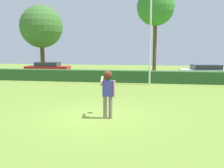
{
  "coord_description": "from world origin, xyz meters",
  "views": [
    {
      "loc": [
        2.04,
        -9.14,
        2.58
      ],
      "look_at": [
        0.44,
        0.87,
        1.15
      ],
      "focal_mm": 40.7,
      "sensor_mm": 36.0,
      "label": 1
    }
  ],
  "objects_px": {
    "frisbee": "(106,82)",
    "parked_car_white": "(206,71)",
    "person": "(108,88)",
    "willow_tree": "(156,7)",
    "lamppost": "(150,36)",
    "parked_car_red": "(48,68)",
    "maple_tree": "(41,27)"
  },
  "relations": [
    {
      "from": "lamppost",
      "to": "parked_car_red",
      "type": "bearing_deg",
      "value": 151.05
    },
    {
      "from": "frisbee",
      "to": "willow_tree",
      "type": "xyz_separation_m",
      "value": [
        1.97,
        15.27,
        5.12
      ]
    },
    {
      "from": "lamppost",
      "to": "frisbee",
      "type": "bearing_deg",
      "value": -100.87
    },
    {
      "from": "person",
      "to": "lamppost",
      "type": "xyz_separation_m",
      "value": [
        1.41,
        9.07,
        2.3
      ]
    },
    {
      "from": "person",
      "to": "willow_tree",
      "type": "height_order",
      "value": "willow_tree"
    },
    {
      "from": "lamppost",
      "to": "parked_car_red",
      "type": "distance_m",
      "value": 11.72
    },
    {
      "from": "parked_car_red",
      "to": "parked_car_white",
      "type": "distance_m",
      "value": 14.63
    },
    {
      "from": "willow_tree",
      "to": "parked_car_red",
      "type": "bearing_deg",
      "value": -172.32
    },
    {
      "from": "lamppost",
      "to": "parked_car_red",
      "type": "height_order",
      "value": "lamppost"
    },
    {
      "from": "maple_tree",
      "to": "willow_tree",
      "type": "distance_m",
      "value": 11.71
    },
    {
      "from": "frisbee",
      "to": "lamppost",
      "type": "relative_size",
      "value": 0.04
    },
    {
      "from": "parked_car_red",
      "to": "parked_car_white",
      "type": "xyz_separation_m",
      "value": [
        14.53,
        -1.73,
        0.0
      ]
    },
    {
      "from": "lamppost",
      "to": "willow_tree",
      "type": "height_order",
      "value": "willow_tree"
    },
    {
      "from": "lamppost",
      "to": "maple_tree",
      "type": "distance_m",
      "value": 13.38
    },
    {
      "from": "person",
      "to": "maple_tree",
      "type": "distance_m",
      "value": 19.3
    },
    {
      "from": "parked_car_white",
      "to": "willow_tree",
      "type": "relative_size",
      "value": 0.53
    },
    {
      "from": "parked_car_red",
      "to": "lamppost",
      "type": "bearing_deg",
      "value": -28.95
    },
    {
      "from": "willow_tree",
      "to": "frisbee",
      "type": "bearing_deg",
      "value": -97.36
    },
    {
      "from": "parked_car_white",
      "to": "maple_tree",
      "type": "relative_size",
      "value": 0.63
    },
    {
      "from": "person",
      "to": "parked_car_red",
      "type": "height_order",
      "value": "person"
    },
    {
      "from": "person",
      "to": "lamppost",
      "type": "distance_m",
      "value": 9.46
    },
    {
      "from": "parked_car_red",
      "to": "parked_car_white",
      "type": "relative_size",
      "value": 0.99
    },
    {
      "from": "person",
      "to": "lamppost",
      "type": "height_order",
      "value": "lamppost"
    },
    {
      "from": "lamppost",
      "to": "maple_tree",
      "type": "height_order",
      "value": "maple_tree"
    },
    {
      "from": "person",
      "to": "maple_tree",
      "type": "height_order",
      "value": "maple_tree"
    },
    {
      "from": "person",
      "to": "frisbee",
      "type": "bearing_deg",
      "value": 105.31
    },
    {
      "from": "willow_tree",
      "to": "person",
      "type": "bearing_deg",
      "value": -96.36
    },
    {
      "from": "lamppost",
      "to": "parked_car_red",
      "type": "relative_size",
      "value": 1.44
    },
    {
      "from": "frisbee",
      "to": "parked_car_white",
      "type": "relative_size",
      "value": 0.05
    },
    {
      "from": "person",
      "to": "willow_tree",
      "type": "relative_size",
      "value": 0.22
    },
    {
      "from": "parked_car_white",
      "to": "maple_tree",
      "type": "distance_m",
      "value": 16.65
    },
    {
      "from": "parked_car_white",
      "to": "person",
      "type": "bearing_deg",
      "value": -114.92
    }
  ]
}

